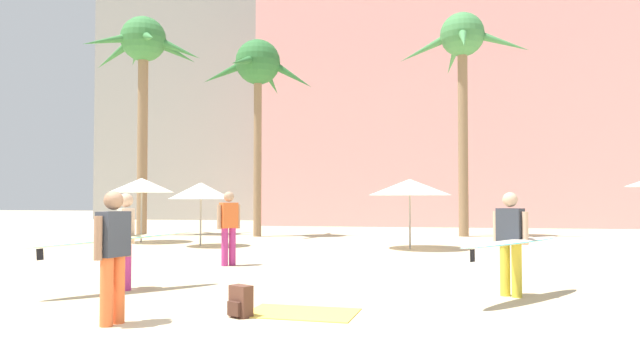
{
  "coord_description": "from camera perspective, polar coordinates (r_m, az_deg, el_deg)",
  "views": [
    {
      "loc": [
        2.71,
        -5.81,
        1.59
      ],
      "look_at": [
        0.74,
        5.42,
        1.95
      ],
      "focal_mm": 32.13,
      "sensor_mm": 36.0,
      "label": 1
    }
  ],
  "objects": [
    {
      "name": "cafe_umbrella_2",
      "position": [
        19.31,
        -11.78,
        -1.06
      ],
      "size": [
        2.12,
        2.12,
        2.11
      ],
      "color": "gray",
      "rests_on": "ground"
    },
    {
      "name": "cafe_umbrella_3",
      "position": [
        18.17,
        8.93,
        -0.71
      ],
      "size": [
        2.58,
        2.58,
        2.18
      ],
      "color": "gray",
      "rests_on": "ground"
    },
    {
      "name": "person_near_right",
      "position": [
        13.65,
        -9.08,
        -4.44
      ],
      "size": [
        0.48,
        0.51,
        1.74
      ],
      "rotation": [
        0.0,
        0.0,
        2.39
      ],
      "color": "#B7337F",
      "rests_on": "ground"
    },
    {
      "name": "palm_tree_left",
      "position": [
        24.43,
        -6.22,
        10.68
      ],
      "size": [
        4.83,
        4.94,
        8.2
      ],
      "color": "#896B4C",
      "rests_on": "ground"
    },
    {
      "name": "person_far_right",
      "position": [
        9.64,
        18.56,
        -5.73
      ],
      "size": [
        2.06,
        2.46,
        1.68
      ],
      "rotation": [
        0.0,
        0.0,
        0.94
      ],
      "color": "gold",
      "rests_on": "ground"
    },
    {
      "name": "person_mid_left",
      "position": [
        10.41,
        -19.17,
        -5.46
      ],
      "size": [
        2.3,
        2.45,
        1.67
      ],
      "rotation": [
        0.0,
        0.0,
        0.7
      ],
      "color": "#B7337F",
      "rests_on": "ground"
    },
    {
      "name": "hotel_tower_gray",
      "position": [
        48.85,
        -11.62,
        9.88
      ],
      "size": [
        12.75,
        10.85,
        22.91
      ],
      "primitive_type": "cube",
      "color": "gray",
      "rests_on": "ground"
    },
    {
      "name": "hotel_pink",
      "position": [
        36.09,
        12.02,
        7.48
      ],
      "size": [
        21.2,
        8.34,
        14.78
      ],
      "primitive_type": "cube",
      "color": "pink",
      "rests_on": "ground"
    },
    {
      "name": "beach_towel",
      "position": [
        8.08,
        -1.86,
        -13.08
      ],
      "size": [
        1.58,
        1.09,
        0.01
      ],
      "primitive_type": "cube",
      "rotation": [
        0.0,
        0.0,
        -0.08
      ],
      "color": "#F4CC4C",
      "rests_on": "ground"
    },
    {
      "name": "palm_tree_center",
      "position": [
        25.23,
        13.96,
        12.28
      ],
      "size": [
        5.39,
        5.24,
        9.35
      ],
      "color": "#896B4C",
      "rests_on": "ground"
    },
    {
      "name": "backpack",
      "position": [
        7.87,
        -7.94,
        -11.92
      ],
      "size": [
        0.35,
        0.34,
        0.42
      ],
      "rotation": [
        0.0,
        0.0,
        4.18
      ],
      "color": "brown",
      "rests_on": "ground"
    },
    {
      "name": "cafe_umbrella_0",
      "position": [
        21.52,
        -17.34,
        -0.51
      ],
      "size": [
        2.28,
        2.28,
        2.31
      ],
      "color": "gray",
      "rests_on": "ground"
    },
    {
      "name": "person_mid_center",
      "position": [
        7.69,
        -19.92,
        -6.68
      ],
      "size": [
        0.31,
        0.61,
        1.68
      ],
      "rotation": [
        0.0,
        0.0,
        6.04
      ],
      "color": "orange",
      "rests_on": "ground"
    },
    {
      "name": "palm_tree_far_left",
      "position": [
        26.5,
        -17.18,
        11.84
      ],
      "size": [
        5.02,
        4.53,
        9.45
      ],
      "color": "#896B4C",
      "rests_on": "ground"
    },
    {
      "name": "ground",
      "position": [
        6.6,
        -15.16,
        -15.65
      ],
      "size": [
        120.0,
        120.0,
        0.0
      ],
      "primitive_type": "plane",
      "color": "#C6B28C"
    }
  ]
}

